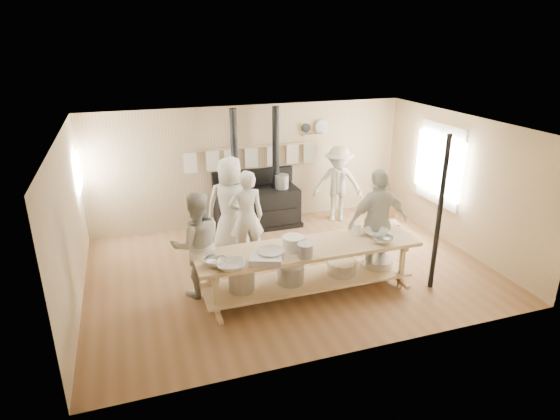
% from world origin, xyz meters
% --- Properties ---
extents(ground, '(7.00, 7.00, 0.00)m').
position_xyz_m(ground, '(0.00, 0.00, 0.00)').
color(ground, brown).
rests_on(ground, ground).
extents(room_shell, '(7.00, 7.00, 7.00)m').
position_xyz_m(room_shell, '(0.00, 0.00, 1.62)').
color(room_shell, tan).
rests_on(room_shell, ground).
extents(window_right, '(0.09, 1.50, 1.65)m').
position_xyz_m(window_right, '(3.47, 0.60, 1.50)').
color(window_right, beige).
rests_on(window_right, ground).
extents(left_opening, '(0.00, 0.90, 0.90)m').
position_xyz_m(left_opening, '(-3.45, 2.00, 1.60)').
color(left_opening, white).
rests_on(left_opening, ground).
extents(stove, '(1.90, 0.75, 2.60)m').
position_xyz_m(stove, '(-0.01, 2.12, 0.52)').
color(stove, black).
rests_on(stove, ground).
extents(towel_rail, '(3.00, 0.04, 0.47)m').
position_xyz_m(towel_rail, '(0.00, 2.40, 1.56)').
color(towel_rail, tan).
rests_on(towel_rail, ground).
extents(back_wall_shelf, '(0.63, 0.14, 0.32)m').
position_xyz_m(back_wall_shelf, '(1.46, 2.43, 2.00)').
color(back_wall_shelf, tan).
rests_on(back_wall_shelf, ground).
extents(prep_table, '(3.60, 0.90, 0.85)m').
position_xyz_m(prep_table, '(-0.01, -0.90, 0.52)').
color(prep_table, tan).
rests_on(prep_table, ground).
extents(support_post, '(0.08, 0.08, 2.60)m').
position_xyz_m(support_post, '(2.05, -1.35, 1.30)').
color(support_post, black).
rests_on(support_post, ground).
extents(cook_far_left, '(0.65, 0.44, 1.76)m').
position_xyz_m(cook_far_left, '(-0.63, 0.54, 0.88)').
color(cook_far_left, beige).
rests_on(cook_far_left, ground).
extents(cook_left, '(0.86, 0.68, 1.74)m').
position_xyz_m(cook_left, '(-1.67, -0.32, 0.87)').
color(cook_left, beige).
rests_on(cook_left, ground).
extents(cook_center, '(1.07, 0.87, 1.89)m').
position_xyz_m(cook_center, '(-0.80, 1.07, 0.94)').
color(cook_center, beige).
rests_on(cook_center, ground).
extents(cook_right, '(1.11, 0.46, 1.90)m').
position_xyz_m(cook_right, '(1.42, -0.56, 0.95)').
color(cook_right, beige).
rests_on(cook_right, ground).
extents(cook_by_window, '(1.27, 1.06, 1.71)m').
position_xyz_m(cook_by_window, '(1.84, 1.92, 0.86)').
color(cook_by_window, beige).
rests_on(cook_by_window, ground).
extents(chair, '(0.47, 0.47, 0.81)m').
position_xyz_m(chair, '(2.35, 0.60, 0.24)').
color(chair, brown).
rests_on(chair, ground).
extents(bowl_white_a, '(0.48, 0.48, 0.10)m').
position_xyz_m(bowl_white_a, '(-1.33, -1.23, 0.90)').
color(bowl_white_a, white).
rests_on(bowl_white_a, prep_table).
extents(bowl_steel_a, '(0.46, 0.46, 0.10)m').
position_xyz_m(bowl_steel_a, '(-1.52, -1.05, 0.90)').
color(bowl_steel_a, silver).
rests_on(bowl_steel_a, prep_table).
extents(bowl_white_b, '(0.48, 0.48, 0.10)m').
position_xyz_m(bowl_white_b, '(1.23, -0.85, 0.90)').
color(bowl_white_b, white).
rests_on(bowl_white_b, prep_table).
extents(bowl_steel_b, '(0.48, 0.48, 0.11)m').
position_xyz_m(bowl_steel_b, '(1.18, -1.15, 0.90)').
color(bowl_steel_b, silver).
rests_on(bowl_steel_b, prep_table).
extents(roasting_pan, '(0.55, 0.46, 0.10)m').
position_xyz_m(roasting_pan, '(-0.81, -1.23, 0.90)').
color(roasting_pan, '#B2B2B7').
rests_on(roasting_pan, prep_table).
extents(mixing_bowl_large, '(0.42, 0.42, 0.13)m').
position_xyz_m(mixing_bowl_large, '(-0.69, -1.10, 0.91)').
color(mixing_bowl_large, silver).
rests_on(mixing_bowl_large, prep_table).
extents(bucket_galv, '(0.25, 0.25, 0.22)m').
position_xyz_m(bucket_galv, '(-0.19, -1.23, 0.96)').
color(bucket_galv, gray).
rests_on(bucket_galv, prep_table).
extents(deep_bowl_enamel, '(0.39, 0.39, 0.22)m').
position_xyz_m(deep_bowl_enamel, '(-0.27, -0.93, 0.96)').
color(deep_bowl_enamel, white).
rests_on(deep_bowl_enamel, prep_table).
extents(pitcher, '(0.16, 0.16, 0.21)m').
position_xyz_m(pitcher, '(0.92, -0.76, 0.95)').
color(pitcher, white).
rests_on(pitcher, prep_table).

